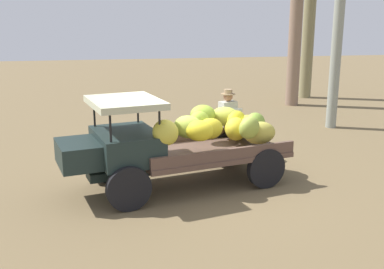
% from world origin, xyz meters
% --- Properties ---
extents(ground_plane, '(60.00, 60.00, 0.00)m').
position_xyz_m(ground_plane, '(0.00, 0.00, 0.00)').
color(ground_plane, brown).
extents(truck, '(4.64, 2.50, 1.84)m').
position_xyz_m(truck, '(0.12, 0.20, 0.94)').
color(truck, '#1C2A28').
rests_on(truck, ground).
extents(farmer, '(0.56, 0.52, 1.67)m').
position_xyz_m(farmer, '(-1.29, -1.44, 0.95)').
color(farmer, '#4F4C67').
rests_on(farmer, ground).
extents(wooden_crate, '(0.49, 0.59, 0.36)m').
position_xyz_m(wooden_crate, '(-1.93, -1.41, 0.18)').
color(wooden_crate, olive).
rests_on(wooden_crate, ground).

